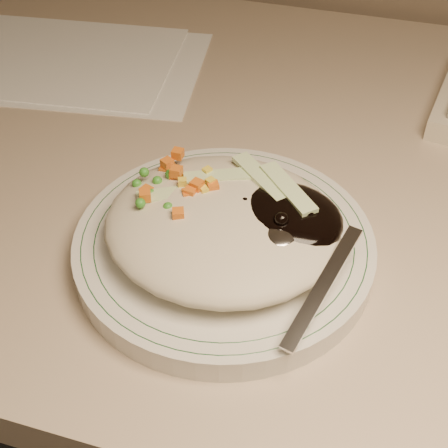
# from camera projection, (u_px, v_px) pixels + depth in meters

# --- Properties ---
(desk) EXTENTS (1.40, 0.70, 0.74)m
(desk) POSITION_uv_depth(u_px,v_px,m) (330.00, 294.00, 0.76)
(desk) COLOR tan
(desk) RESTS_ON ground
(plate) EXTENTS (0.25, 0.25, 0.02)m
(plate) POSITION_uv_depth(u_px,v_px,m) (224.00, 247.00, 0.53)
(plate) COLOR silver
(plate) RESTS_ON desk
(plate_rim) EXTENTS (0.24, 0.24, 0.00)m
(plate_rim) POSITION_uv_depth(u_px,v_px,m) (224.00, 238.00, 0.52)
(plate_rim) COLOR #144723
(plate_rim) RESTS_ON plate
(meal) EXTENTS (0.21, 0.19, 0.05)m
(meal) POSITION_uv_depth(u_px,v_px,m) (229.00, 221.00, 0.50)
(meal) COLOR #C1B79D
(meal) RESTS_ON plate
(papers) EXTENTS (0.36, 0.25, 0.00)m
(papers) POSITION_uv_depth(u_px,v_px,m) (67.00, 61.00, 0.78)
(papers) COLOR white
(papers) RESTS_ON desk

